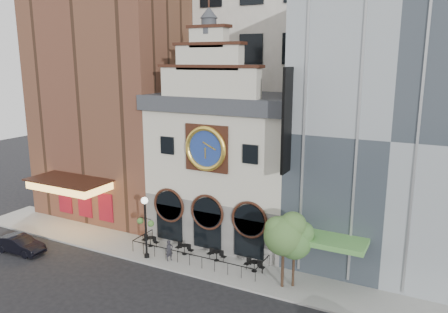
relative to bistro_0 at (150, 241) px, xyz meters
name	(u,v)px	position (x,y,z in m)	size (l,w,h in m)	color
ground	(181,274)	(4.65, -2.63, -0.61)	(120.00, 120.00, 0.00)	black
sidewalk	(199,259)	(4.65, -0.13, -0.54)	(44.00, 5.00, 0.15)	gray
clock_building	(230,162)	(4.65, 5.20, 6.07)	(12.60, 8.78, 18.65)	#605E5B
theater_building	(122,85)	(-8.35, 7.33, 11.99)	(14.00, 15.60, 25.00)	brown
retail_building	(401,129)	(17.64, 7.36, 9.53)	(14.00, 14.40, 20.00)	gray
office_tower	(284,10)	(4.65, 17.37, 19.39)	(20.00, 16.00, 40.00)	silver
cafe_railing	(198,253)	(4.65, -0.13, -0.01)	(10.60, 2.60, 0.90)	black
bistro_0	(150,241)	(0.00, 0.00, 0.00)	(1.58, 0.68, 0.90)	black
bistro_1	(184,249)	(3.28, 0.01, 0.00)	(1.58, 0.68, 0.90)	black
bistro_2	(217,255)	(6.06, 0.18, 0.00)	(1.58, 0.68, 0.90)	black
bistro_3	(254,265)	(9.29, -0.09, 0.00)	(1.58, 0.68, 0.90)	black
car_left	(20,244)	(-8.71, -5.51, 0.09)	(1.49, 4.28, 1.41)	black
pedestrian	(169,251)	(2.87, -1.44, 0.35)	(0.59, 0.39, 1.62)	black
lamppost	(145,221)	(1.01, -1.81, 2.55)	(1.56, 0.58, 4.88)	black
tree_left	(285,233)	(11.87, -1.16, 3.40)	(2.73, 2.63, 5.27)	#382619
tree_right	(295,239)	(12.48, -0.76, 2.90)	(2.38, 2.29, 4.58)	#382619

